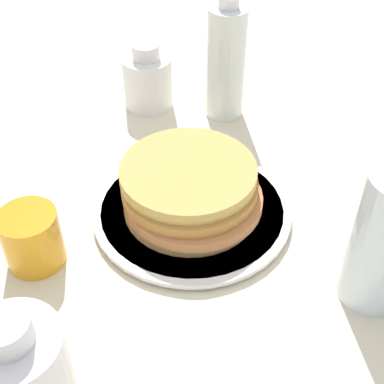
% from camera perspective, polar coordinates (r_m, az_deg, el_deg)
% --- Properties ---
extents(ground_plane, '(4.00, 4.00, 0.00)m').
position_cam_1_polar(ground_plane, '(0.73, -1.32, -2.65)').
color(ground_plane, beige).
extents(plate, '(0.27, 0.27, 0.01)m').
position_cam_1_polar(plate, '(0.73, -0.00, -1.94)').
color(plate, white).
rests_on(plate, ground_plane).
extents(pancake_stack, '(0.19, 0.19, 0.06)m').
position_cam_1_polar(pancake_stack, '(0.70, -0.17, 0.23)').
color(pancake_stack, tan).
rests_on(pancake_stack, plate).
extents(juice_glass, '(0.07, 0.07, 0.08)m').
position_cam_1_polar(juice_glass, '(0.68, -16.71, -4.76)').
color(juice_glass, orange).
rests_on(juice_glass, ground_plane).
extents(cream_jug, '(0.08, 0.08, 0.11)m').
position_cam_1_polar(cream_jug, '(0.93, -4.76, 11.88)').
color(cream_jug, white).
rests_on(cream_jug, ground_plane).
extents(water_bottle_mid, '(0.06, 0.06, 0.20)m').
position_cam_1_polar(water_bottle_mid, '(0.89, 3.65, 13.61)').
color(water_bottle_mid, silver).
rests_on(water_bottle_mid, ground_plane).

